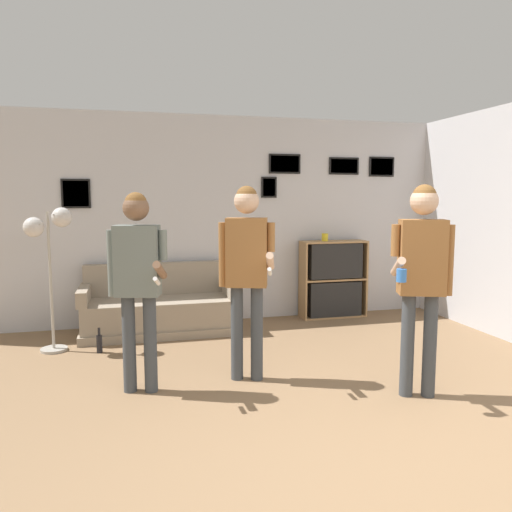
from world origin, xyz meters
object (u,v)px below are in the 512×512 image
(bookshelf, at_px, (333,279))
(floor_lamp, at_px, (49,239))
(person_player_foreground_center, at_px, (247,261))
(bottle_on_floor, at_px, (99,343))
(person_player_foreground_left, at_px, (138,271))
(couch, at_px, (160,309))
(drinking_cup, at_px, (325,237))
(person_watcher_holding_cup, at_px, (422,267))

(bookshelf, bearing_deg, floor_lamp, -168.77)
(floor_lamp, relative_size, person_player_foreground_center, 0.88)
(floor_lamp, bearing_deg, bottle_on_floor, -21.42)
(person_player_foreground_center, bearing_deg, bookshelf, 50.10)
(person_player_foreground_left, bearing_deg, couch, 81.70)
(person_player_foreground_center, xyz_separation_m, drinking_cup, (1.57, 2.04, 0.02))
(floor_lamp, distance_m, person_player_foreground_center, 2.27)
(person_player_foreground_center, bearing_deg, floor_lamp, 143.85)
(person_watcher_holding_cup, bearing_deg, person_player_foreground_left, 163.38)
(person_player_foreground_left, relative_size, bottle_on_floor, 6.27)
(person_player_foreground_left, distance_m, person_watcher_holding_cup, 2.33)
(person_watcher_holding_cup, height_order, drinking_cup, person_watcher_holding_cup)
(person_player_foreground_left, height_order, drinking_cup, person_player_foreground_left)
(bookshelf, xyz_separation_m, person_watcher_holding_cup, (-0.41, -2.76, 0.56))
(person_player_foreground_center, bearing_deg, person_player_foreground_left, -176.66)
(couch, bearing_deg, person_player_foreground_left, -98.30)
(floor_lamp, distance_m, bottle_on_floor, 1.22)
(person_player_foreground_left, height_order, person_player_foreground_center, person_player_foreground_center)
(person_player_foreground_center, relative_size, bottle_on_floor, 6.48)
(person_player_foreground_center, distance_m, drinking_cup, 2.57)
(bookshelf, bearing_deg, person_player_foreground_left, -141.69)
(person_watcher_holding_cup, relative_size, drinking_cup, 16.81)
(couch, height_order, floor_lamp, floor_lamp)
(person_player_foreground_center, bearing_deg, person_watcher_holding_cup, -29.24)
(person_watcher_holding_cup, distance_m, drinking_cup, 2.77)
(floor_lamp, xyz_separation_m, drinking_cup, (3.40, 0.70, -0.10))
(bookshelf, relative_size, person_player_foreground_left, 0.62)
(drinking_cup, bearing_deg, floor_lamp, -168.34)
(couch, height_order, person_player_foreground_center, person_player_foreground_center)
(bookshelf, height_order, person_player_foreground_left, person_player_foreground_left)
(floor_lamp, bearing_deg, drinking_cup, 11.66)
(bottle_on_floor, height_order, drinking_cup, drinking_cup)
(person_watcher_holding_cup, xyz_separation_m, bottle_on_floor, (-2.63, 1.87, -0.98))
(couch, xyz_separation_m, floor_lamp, (-1.16, -0.50, 0.93))
(person_player_foreground_left, relative_size, person_player_foreground_center, 0.97)
(person_watcher_holding_cup, height_order, bottle_on_floor, person_watcher_holding_cup)
(person_player_foreground_center, distance_m, person_watcher_holding_cup, 1.48)
(couch, height_order, bookshelf, bookshelf)
(couch, bearing_deg, bookshelf, 4.88)
(floor_lamp, relative_size, bottle_on_floor, 5.72)
(bookshelf, distance_m, bottle_on_floor, 3.20)
(floor_lamp, distance_m, person_player_foreground_left, 1.65)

